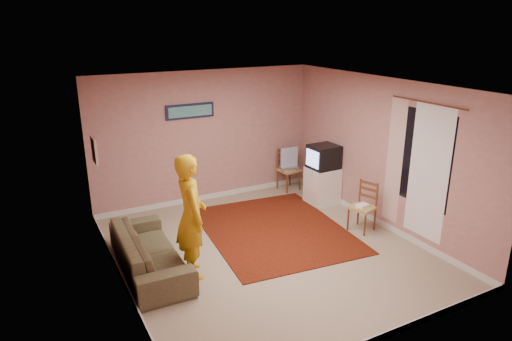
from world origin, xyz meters
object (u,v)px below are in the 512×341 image
tv_cabinet (322,185)px  crt_tv (323,157)px  sofa (149,251)px  chair_a (289,165)px  person (191,216)px  chair_b (363,202)px

tv_cabinet → crt_tv: bearing=-178.3°
crt_tv → sofa: crt_tv is taller
chair_a → person: bearing=-149.9°
tv_cabinet → person: size_ratio=0.40×
crt_tv → chair_b: size_ratio=1.15×
tv_cabinet → chair_a: 1.00m
tv_cabinet → sofa: (-3.75, -0.95, -0.07)m
sofa → person: 0.89m
person → sofa: bearing=60.1°
chair_a → sofa: (-3.57, -1.91, -0.25)m
chair_b → sofa: size_ratio=0.24×
chair_b → person: bearing=-107.6°
crt_tv → person: (-3.22, -1.33, -0.06)m
tv_cabinet → person: person is taller
tv_cabinet → person: 3.53m
person → crt_tv: bearing=-60.8°
chair_b → sofa: (-3.61, 0.41, -0.23)m
chair_b → crt_tv: bearing=157.0°
tv_cabinet → sofa: bearing=-165.8°
person → chair_a: bearing=-46.3°
chair_b → sofa: bearing=-113.7°
tv_cabinet → person: bearing=-157.5°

